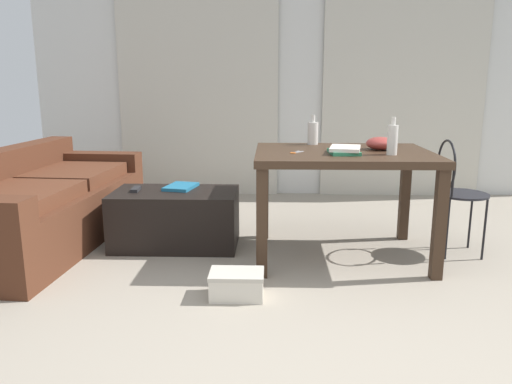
{
  "coord_description": "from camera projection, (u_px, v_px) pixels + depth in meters",
  "views": [
    {
      "loc": [
        -0.3,
        -1.9,
        1.21
      ],
      "look_at": [
        -0.41,
        1.69,
        0.41
      ],
      "focal_mm": 34.85,
      "sensor_mm": 36.0,
      "label": 1
    }
  ],
  "objects": [
    {
      "name": "coffee_table",
      "position": [
        176.0,
        218.0,
        3.73
      ],
      "size": [
        0.92,
        0.54,
        0.42
      ],
      "color": "black",
      "rests_on": "ground"
    },
    {
      "name": "magazine",
      "position": [
        181.0,
        187.0,
        3.78
      ],
      "size": [
        0.25,
        0.32,
        0.02
      ],
      "primitive_type": "cube",
      "rotation": [
        0.0,
        0.0,
        -0.21
      ],
      "color": "#1E668C",
      "rests_on": "coffee_table"
    },
    {
      "name": "craft_table",
      "position": [
        343.0,
        166.0,
        3.4
      ],
      "size": [
        1.19,
        0.92,
        0.75
      ],
      "color": "#382619",
      "rests_on": "ground"
    },
    {
      "name": "bottle_near",
      "position": [
        313.0,
        133.0,
        3.73
      ],
      "size": [
        0.08,
        0.08,
        0.22
      ],
      "color": "beige",
      "rests_on": "craft_table"
    },
    {
      "name": "curtains",
      "position": [
        300.0,
        86.0,
        5.23
      ],
      "size": [
        3.86,
        0.03,
        2.33
      ],
      "color": "beige",
      "rests_on": "ground"
    },
    {
      "name": "shoebox",
      "position": [
        237.0,
        284.0,
        2.84
      ],
      "size": [
        0.31,
        0.21,
        0.15
      ],
      "color": "beige",
      "rests_on": "ground"
    },
    {
      "name": "tv_remote_primary",
      "position": [
        136.0,
        189.0,
        3.69
      ],
      "size": [
        0.06,
        0.16,
        0.02
      ],
      "primitive_type": "cube",
      "rotation": [
        0.0,
        0.0,
        0.07
      ],
      "color": "#232326",
      "rests_on": "coffee_table"
    },
    {
      "name": "wall_back",
      "position": [
        300.0,
        74.0,
        5.28
      ],
      "size": [
        5.65,
        0.1,
        2.59
      ],
      "primitive_type": "cube",
      "color": "silver",
      "rests_on": "ground"
    },
    {
      "name": "couch",
      "position": [
        39.0,
        206.0,
        3.77
      ],
      "size": [
        1.02,
        2.11,
        0.71
      ],
      "color": "#4C2819",
      "rests_on": "ground"
    },
    {
      "name": "wire_chair",
      "position": [
        454.0,
        184.0,
        3.48
      ],
      "size": [
        0.36,
        0.36,
        0.82
      ],
      "color": "black",
      "rests_on": "ground"
    },
    {
      "name": "scissors",
      "position": [
        295.0,
        152.0,
        3.3
      ],
      "size": [
        0.09,
        0.12,
        0.0
      ],
      "color": "#9EA0A5",
      "rests_on": "craft_table"
    },
    {
      "name": "book_stack",
      "position": [
        345.0,
        150.0,
        3.26
      ],
      "size": [
        0.24,
        0.3,
        0.05
      ],
      "color": "#2D7F56",
      "rests_on": "craft_table"
    },
    {
      "name": "ground_plane",
      "position": [
        314.0,
        260.0,
        3.44
      ],
      "size": [
        8.51,
        8.51,
        0.0
      ],
      "primitive_type": "plane",
      "color": "gray"
    },
    {
      "name": "bottle_far",
      "position": [
        392.0,
        139.0,
        3.19
      ],
      "size": [
        0.07,
        0.07,
        0.24
      ],
      "color": "beige",
      "rests_on": "craft_table"
    },
    {
      "name": "bowl",
      "position": [
        380.0,
        143.0,
        3.44
      ],
      "size": [
        0.2,
        0.2,
        0.09
      ],
      "primitive_type": "ellipsoid",
      "color": "#9E3833",
      "rests_on": "craft_table"
    }
  ]
}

